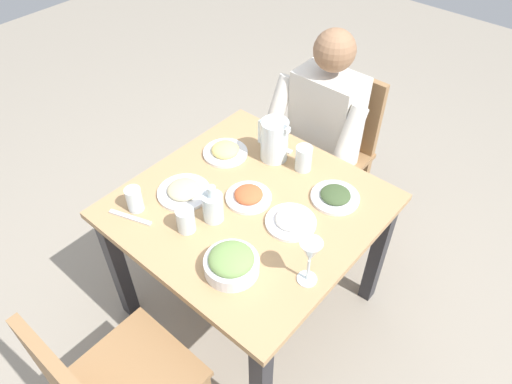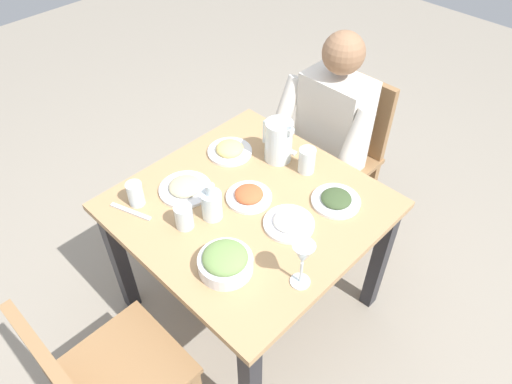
# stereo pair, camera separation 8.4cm
# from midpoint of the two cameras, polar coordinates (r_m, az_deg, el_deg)

# --- Properties ---
(ground_plane) EXTENTS (8.00, 8.00, 0.00)m
(ground_plane) POSITION_cam_midpoint_polar(r_m,az_deg,el_deg) (2.42, -1.68, -13.24)
(ground_plane) COLOR gray
(dining_table) EXTENTS (0.94, 0.94, 0.71)m
(dining_table) POSITION_cam_midpoint_polar(r_m,az_deg,el_deg) (1.94, -2.04, -3.70)
(dining_table) COLOR tan
(dining_table) RESTS_ON ground_plane
(chair_near) EXTENTS (0.40, 0.40, 0.87)m
(chair_near) POSITION_cam_midpoint_polar(r_m,az_deg,el_deg) (2.54, 8.54, 5.90)
(chair_near) COLOR #997047
(chair_near) RESTS_ON ground_plane
(diner_near) EXTENTS (0.48, 0.53, 1.16)m
(diner_near) POSITION_cam_midpoint_polar(r_m,az_deg,el_deg) (2.31, 6.04, 6.41)
(diner_near) COLOR silver
(diner_near) RESTS_ON ground_plane
(water_pitcher) EXTENTS (0.16, 0.12, 0.19)m
(water_pitcher) POSITION_cam_midpoint_polar(r_m,az_deg,el_deg) (2.02, 1.05, 6.34)
(water_pitcher) COLOR silver
(water_pitcher) RESTS_ON dining_table
(salad_bowl) EXTENTS (0.19, 0.19, 0.09)m
(salad_bowl) POSITION_cam_midpoint_polar(r_m,az_deg,el_deg) (1.62, -4.51, -8.63)
(salad_bowl) COLOR white
(salad_bowl) RESTS_ON dining_table
(plate_yoghurt) EXTENTS (0.20, 0.20, 0.05)m
(plate_yoghurt) POSITION_cam_midpoint_polar(r_m,az_deg,el_deg) (1.78, 2.92, -3.51)
(plate_yoghurt) COLOR white
(plate_yoghurt) RESTS_ON dining_table
(plate_beans) EXTENTS (0.22, 0.22, 0.04)m
(plate_beans) POSITION_cam_midpoint_polar(r_m,az_deg,el_deg) (1.92, -10.04, 0.11)
(plate_beans) COLOR white
(plate_beans) RESTS_ON dining_table
(plate_rice_curry) EXTENTS (0.19, 0.19, 0.05)m
(plate_rice_curry) POSITION_cam_midpoint_polar(r_m,az_deg,el_deg) (1.87, -2.20, -0.50)
(plate_rice_curry) COLOR white
(plate_rice_curry) RESTS_ON dining_table
(plate_dolmas) EXTENTS (0.20, 0.20, 0.04)m
(plate_dolmas) POSITION_cam_midpoint_polar(r_m,az_deg,el_deg) (1.89, 8.40, -0.52)
(plate_dolmas) COLOR white
(plate_dolmas) RESTS_ON dining_table
(plate_fries) EXTENTS (0.20, 0.20, 0.05)m
(plate_fries) POSITION_cam_midpoint_polar(r_m,az_deg,el_deg) (2.09, -4.92, 4.99)
(plate_fries) COLOR white
(plate_fries) RESTS_ON dining_table
(water_glass_by_pitcher) EXTENTS (0.07, 0.07, 0.10)m
(water_glass_by_pitcher) POSITION_cam_midpoint_polar(r_m,az_deg,el_deg) (1.76, -9.92, -3.41)
(water_glass_by_pitcher) COLOR silver
(water_glass_by_pitcher) RESTS_ON dining_table
(water_glass_near_left) EXTENTS (0.07, 0.07, 0.11)m
(water_glass_near_left) POSITION_cam_midpoint_polar(r_m,az_deg,el_deg) (1.99, 4.63, 4.09)
(water_glass_near_left) COLOR silver
(water_glass_near_left) RESTS_ON dining_table
(water_glass_center) EXTENTS (0.06, 0.06, 0.10)m
(water_glass_center) POSITION_cam_midpoint_polar(r_m,az_deg,el_deg) (1.88, -15.87, -0.89)
(water_glass_center) COLOR silver
(water_glass_center) RESTS_ON dining_table
(wine_glass) EXTENTS (0.08, 0.08, 0.20)m
(wine_glass) POSITION_cam_midpoint_polar(r_m,az_deg,el_deg) (1.52, 5.05, -7.55)
(wine_glass) COLOR silver
(wine_glass) RESTS_ON dining_table
(oil_carafe) EXTENTS (0.08, 0.08, 0.16)m
(oil_carafe) POSITION_cam_midpoint_polar(r_m,az_deg,el_deg) (1.78, -6.62, -1.97)
(oil_carafe) COLOR silver
(oil_carafe) RESTS_ON dining_table
(salt_shaker) EXTENTS (0.03, 0.03, 0.05)m
(salt_shaker) POSITION_cam_midpoint_polar(r_m,az_deg,el_deg) (2.18, 0.57, 7.47)
(salt_shaker) COLOR white
(salt_shaker) RESTS_ON dining_table
(fork_near) EXTENTS (0.17, 0.04, 0.01)m
(fork_near) POSITION_cam_midpoint_polar(r_m,az_deg,el_deg) (2.13, 1.26, 5.68)
(fork_near) COLOR silver
(fork_near) RESTS_ON dining_table
(knife_near) EXTENTS (0.18, 0.08, 0.01)m
(knife_near) POSITION_cam_midpoint_polar(r_m,az_deg,el_deg) (1.88, -16.34, -3.02)
(knife_near) COLOR silver
(knife_near) RESTS_ON dining_table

